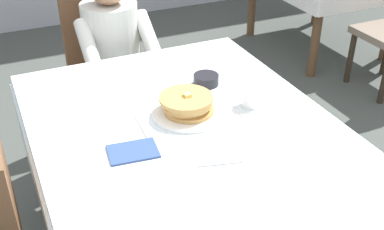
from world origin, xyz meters
name	(u,v)px	position (x,y,z in m)	size (l,w,h in m)	color
dining_table_main	(191,152)	(0.00, 0.00, 0.65)	(1.12, 1.52, 0.74)	silver
chair_diner	(109,61)	(0.00, 1.17, 0.53)	(0.44, 0.45, 0.93)	brown
diner_person	(115,49)	(0.00, 1.01, 0.67)	(0.40, 0.43, 1.12)	silver
plate_breakfast	(187,113)	(0.04, 0.12, 0.75)	(0.28, 0.28, 0.02)	white
breakfast_stack	(187,104)	(0.04, 0.12, 0.79)	(0.21, 0.21, 0.08)	tan
cup_coffee	(251,96)	(0.30, 0.08, 0.78)	(0.11, 0.08, 0.08)	white
bowl_butter	(206,80)	(0.21, 0.32, 0.76)	(0.11, 0.11, 0.04)	black
fork_left_of_plate	(143,127)	(-0.15, 0.10, 0.74)	(0.18, 0.01, 0.01)	silver
knife_right_of_plate	(233,106)	(0.23, 0.10, 0.74)	(0.20, 0.01, 0.01)	silver
spoon_near_edge	(221,163)	(0.01, -0.21, 0.74)	(0.15, 0.01, 0.01)	silver
napkin_folded	(133,151)	(-0.23, -0.03, 0.74)	(0.17, 0.12, 0.01)	#334C7F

